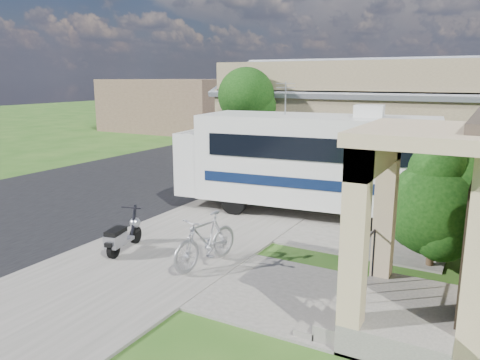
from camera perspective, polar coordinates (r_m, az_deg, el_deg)
The scene contains 18 objects.
ground at distance 11.25m, azimuth -3.99°, elevation -9.15°, with size 120.00×120.00×0.00m, color #214913.
street_slab at distance 23.33m, azimuth -6.14°, elevation 2.14°, with size 9.00×80.00×0.02m, color black.
sidewalk_slab at distance 20.35m, azimuth 9.03°, elevation 0.61°, with size 4.00×80.00×0.06m, color #5C5952.
driveway_slab at distance 14.51m, azimuth 10.83°, elevation -4.26°, with size 7.00×6.00×0.05m, color #5C5952.
walk_slab at distance 9.19m, azimuth 8.83°, elevation -14.26°, with size 4.00×3.00×0.05m, color #5C5952.
warehouse at distance 23.54m, azimuth 14.85°, elevation 6.76°, with size 12.50×8.40×5.04m.
distant_bldg_far at distance 38.31m, azimuth -7.59°, elevation 9.08°, with size 10.00×8.00×4.00m, color brown.
distant_bldg_near at distance 47.59m, azimuth 3.13°, elevation 9.31°, with size 8.00×7.00×3.20m, color brown.
street_tree_a at distance 20.18m, azimuth 1.08°, elevation 9.88°, with size 2.44×2.40×4.58m.
street_tree_b at distance 29.38m, azimuth 10.41°, elevation 10.74°, with size 2.44×2.40×4.73m.
street_tree_c at distance 38.02m, azimuth 14.84°, elevation 10.43°, with size 2.44×2.40×4.42m.
motorhome at distance 14.37m, azimuth 8.07°, elevation 2.54°, with size 7.95×3.30×3.96m.
shrub at distance 11.02m, azimuth 23.06°, elevation -2.75°, with size 2.29×2.18×2.81m.
scooter at distance 11.50m, azimuth -14.16°, elevation -6.66°, with size 0.66×1.49×0.99m.
bicycle at distance 10.38m, azimuth -4.19°, elevation -7.60°, with size 0.55×1.95×1.17m, color #9C9CA3.
pickup_truck at distance 24.95m, azimuth 0.51°, elevation 4.57°, with size 2.45×5.31×1.48m, color silver.
van at distance 30.83m, azimuth 5.86°, elevation 6.39°, with size 2.65×6.51×1.89m, color silver.
garden_hose at distance 9.40m, azimuth 12.86°, elevation -13.42°, with size 0.37×0.37×0.17m, color #14672B.
Camera 1 is at (5.73, -8.76, 4.12)m, focal length 35.00 mm.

